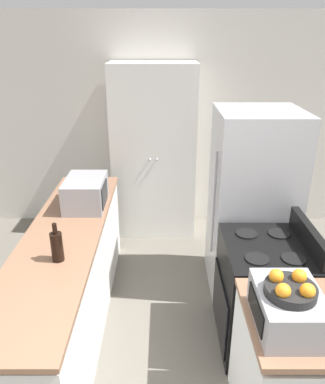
{
  "coord_description": "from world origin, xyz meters",
  "views": [
    {
      "loc": [
        0.01,
        -1.19,
        2.36
      ],
      "look_at": [
        0.0,
        1.86,
        1.05
      ],
      "focal_mm": 35.0,
      "sensor_mm": 36.0,
      "label": 1
    }
  ],
  "objects": [
    {
      "name": "refrigerator",
      "position": [
        0.85,
        1.99,
        0.88
      ],
      "size": [
        0.76,
        0.74,
        1.75
      ],
      "color": "#B7B7BC",
      "rests_on": "ground_plane"
    },
    {
      "name": "pantry_cabinet",
      "position": [
        -0.09,
        3.11,
        1.03
      ],
      "size": [
        0.98,
        0.54,
        2.06
      ],
      "color": "white",
      "rests_on": "ground_plane"
    },
    {
      "name": "microwave",
      "position": [
        -0.68,
        1.91,
        1.02
      ],
      "size": [
        0.36,
        0.48,
        0.26
      ],
      "color": "#939399",
      "rests_on": "counter_left"
    },
    {
      "name": "fruit_bowl",
      "position": [
        0.67,
        0.38,
        1.15
      ],
      "size": [
        0.27,
        0.27,
        0.11
      ],
      "color": "black",
      "rests_on": "toaster_oven"
    },
    {
      "name": "stove",
      "position": [
        0.8,
        1.21,
        0.45
      ],
      "size": [
        0.66,
        0.74,
        1.05
      ],
      "color": "black",
      "rests_on": "ground_plane"
    },
    {
      "name": "toaster_oven",
      "position": [
        0.68,
        0.39,
        1.0
      ],
      "size": [
        0.34,
        0.44,
        0.22
      ],
      "color": "#939399",
      "rests_on": "counter_right"
    },
    {
      "name": "counter_right",
      "position": [
        0.78,
        0.46,
        0.43
      ],
      "size": [
        0.6,
        0.71,
        0.89
      ],
      "color": "silver",
      "rests_on": "ground_plane"
    },
    {
      "name": "wine_bottle",
      "position": [
        -0.72,
        1.02,
        1.0
      ],
      "size": [
        0.08,
        0.08,
        0.29
      ],
      "color": "black",
      "rests_on": "counter_left"
    },
    {
      "name": "counter_left",
      "position": [
        -0.78,
        1.37,
        0.43
      ],
      "size": [
        0.6,
        2.55,
        0.89
      ],
      "color": "silver",
      "rests_on": "ground_plane"
    },
    {
      "name": "wall_back",
      "position": [
        0.0,
        3.41,
        1.3
      ],
      "size": [
        7.0,
        0.06,
        2.6
      ],
      "color": "silver",
      "rests_on": "ground_plane"
    }
  ]
}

